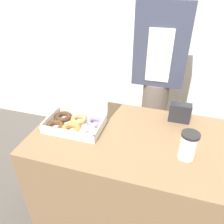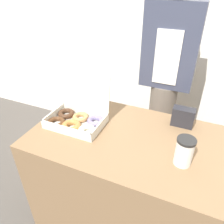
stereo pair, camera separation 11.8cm
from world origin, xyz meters
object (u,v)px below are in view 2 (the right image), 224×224
at_px(donut_box, 77,118).
at_px(napkin_holder, 183,117).
at_px(coffee_cup, 184,151).
at_px(person_customer, 166,77).

height_order(donut_box, napkin_holder, donut_box).
bearing_deg(napkin_holder, coffee_cup, -81.31).
bearing_deg(donut_box, coffee_cup, -7.58).
xyz_separation_m(coffee_cup, napkin_holder, (-0.05, 0.30, -0.01)).
xyz_separation_m(donut_box, person_customer, (0.38, 0.56, 0.10)).
distance_m(donut_box, napkin_holder, 0.60).
height_order(coffee_cup, person_customer, person_customer).
relative_size(donut_box, coffee_cup, 2.45).
distance_m(donut_box, coffee_cup, 0.61).
bearing_deg(coffee_cup, napkin_holder, 98.69).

